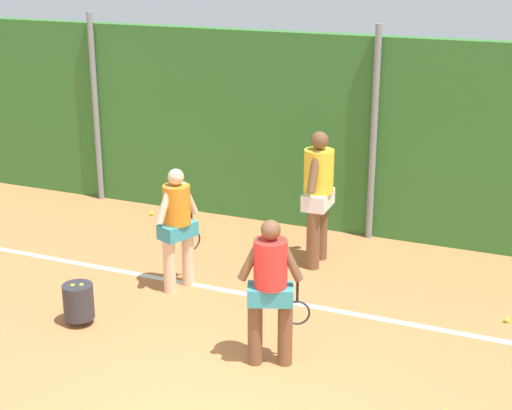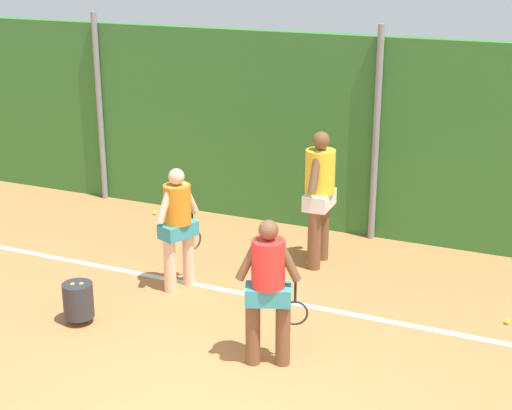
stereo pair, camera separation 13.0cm
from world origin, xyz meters
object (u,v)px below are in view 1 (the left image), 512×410
(player_foreground_near, at_px, (271,285))
(ball_hopper, at_px, (78,301))
(tennis_ball_0, at_px, (507,320))
(player_midcourt, at_px, (178,223))
(player_backcourt_far, at_px, (318,191))
(tennis_ball_4, at_px, (152,213))

(player_foreground_near, xyz_separation_m, ball_hopper, (-2.42, -0.03, -0.62))
(player_foreground_near, height_order, tennis_ball_0, player_foreground_near)
(tennis_ball_0, bearing_deg, ball_hopper, -156.75)
(player_midcourt, distance_m, player_backcourt_far, 2.03)
(ball_hopper, height_order, tennis_ball_0, ball_hopper)
(tennis_ball_0, bearing_deg, tennis_ball_4, 164.08)
(player_midcourt, distance_m, tennis_ball_0, 4.19)
(player_midcourt, distance_m, ball_hopper, 1.60)
(player_backcourt_far, distance_m, tennis_ball_0, 2.97)
(ball_hopper, relative_size, tennis_ball_0, 7.78)
(player_midcourt, height_order, tennis_ball_4, player_midcourt)
(player_foreground_near, relative_size, tennis_ball_4, 24.77)
(player_backcourt_far, bearing_deg, tennis_ball_4, -106.57)
(player_midcourt, xyz_separation_m, player_backcourt_far, (1.38, 1.47, 0.16))
(player_midcourt, distance_m, tennis_ball_4, 3.04)
(ball_hopper, height_order, tennis_ball_4, ball_hopper)
(ball_hopper, bearing_deg, tennis_ball_4, 107.53)
(player_backcourt_far, bearing_deg, tennis_ball_0, 71.13)
(player_backcourt_far, bearing_deg, player_foreground_near, 6.94)
(player_midcourt, relative_size, ball_hopper, 3.15)
(player_midcourt, relative_size, tennis_ball_0, 24.49)
(player_backcourt_far, xyz_separation_m, tennis_ball_0, (2.66, -0.82, -1.03))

